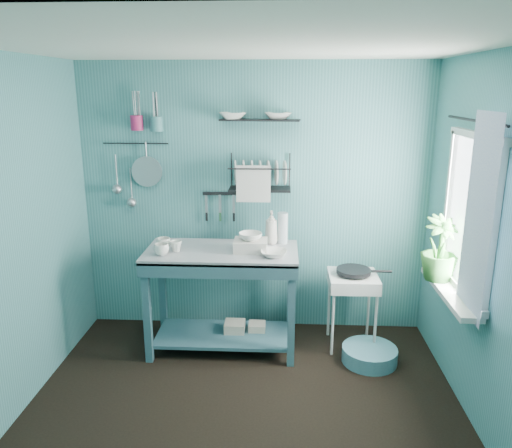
{
  "coord_description": "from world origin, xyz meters",
  "views": [
    {
      "loc": [
        0.25,
        -3.03,
        2.26
      ],
      "look_at": [
        0.05,
        0.85,
        1.2
      ],
      "focal_mm": 35.0,
      "sensor_mm": 36.0,
      "label": 1
    }
  ],
  "objects_px": {
    "dish_rack": "(260,172)",
    "utensil_cup_teal": "(157,124)",
    "potted_plant": "(440,248)",
    "water_bottle": "(283,228)",
    "frying_pan": "(354,271)",
    "floor_basin": "(369,355)",
    "hotplate_stand": "(351,310)",
    "utensil_cup_magenta": "(137,123)",
    "wash_tub": "(251,245)",
    "mug_mid": "(176,246)",
    "colander": "(147,171)",
    "storage_tin_large": "(235,333)",
    "mug_right": "(164,244)",
    "mug_left": "(162,249)",
    "storage_tin_small": "(257,333)",
    "soap_bottle": "(271,227)",
    "work_counter": "(223,300)"
  },
  "relations": [
    {
      "from": "dish_rack",
      "to": "utensil_cup_teal",
      "type": "xyz_separation_m",
      "value": [
        -0.92,
        0.05,
        0.42
      ]
    },
    {
      "from": "potted_plant",
      "to": "water_bottle",
      "type": "bearing_deg",
      "value": 154.28
    },
    {
      "from": "frying_pan",
      "to": "floor_basin",
      "type": "distance_m",
      "value": 0.72
    },
    {
      "from": "hotplate_stand",
      "to": "dish_rack",
      "type": "relative_size",
      "value": 1.24
    },
    {
      "from": "frying_pan",
      "to": "utensil_cup_magenta",
      "type": "distance_m",
      "value": 2.32
    },
    {
      "from": "potted_plant",
      "to": "wash_tub",
      "type": "bearing_deg",
      "value": 167.07
    },
    {
      "from": "mug_mid",
      "to": "dish_rack",
      "type": "bearing_deg",
      "value": 31.21
    },
    {
      "from": "hotplate_stand",
      "to": "colander",
      "type": "relative_size",
      "value": 2.43
    },
    {
      "from": "wash_tub",
      "to": "potted_plant",
      "type": "height_order",
      "value": "potted_plant"
    },
    {
      "from": "mug_mid",
      "to": "water_bottle",
      "type": "height_order",
      "value": "water_bottle"
    },
    {
      "from": "colander",
      "to": "frying_pan",
      "type": "bearing_deg",
      "value": -10.35
    },
    {
      "from": "water_bottle",
      "to": "colander",
      "type": "bearing_deg",
      "value": 170.08
    },
    {
      "from": "utensil_cup_teal",
      "to": "storage_tin_large",
      "type": "xyz_separation_m",
      "value": [
        0.71,
        -0.36,
        -1.84
      ]
    },
    {
      "from": "mug_right",
      "to": "utensil_cup_magenta",
      "type": "xyz_separation_m",
      "value": [
        -0.29,
        0.41,
        0.99
      ]
    },
    {
      "from": "mug_left",
      "to": "mug_mid",
      "type": "distance_m",
      "value": 0.14
    },
    {
      "from": "mug_mid",
      "to": "hotplate_stand",
      "type": "distance_m",
      "value": 1.66
    },
    {
      "from": "storage_tin_small",
      "to": "floor_basin",
      "type": "relative_size",
      "value": 0.43
    },
    {
      "from": "wash_tub",
      "to": "soap_bottle",
      "type": "relative_size",
      "value": 0.94
    },
    {
      "from": "utensil_cup_magenta",
      "to": "colander",
      "type": "relative_size",
      "value": 0.46
    },
    {
      "from": "water_bottle",
      "to": "storage_tin_small",
      "type": "distance_m",
      "value": 1.0
    },
    {
      "from": "dish_rack",
      "to": "utensil_cup_magenta",
      "type": "bearing_deg",
      "value": -177.8
    },
    {
      "from": "wash_tub",
      "to": "frying_pan",
      "type": "bearing_deg",
      "value": 7.39
    },
    {
      "from": "mug_left",
      "to": "utensil_cup_teal",
      "type": "height_order",
      "value": "utensil_cup_teal"
    },
    {
      "from": "mug_right",
      "to": "floor_basin",
      "type": "bearing_deg",
      "value": -6.07
    },
    {
      "from": "mug_left",
      "to": "utensil_cup_teal",
      "type": "relative_size",
      "value": 0.95
    },
    {
      "from": "water_bottle",
      "to": "storage_tin_small",
      "type": "relative_size",
      "value": 1.4
    },
    {
      "from": "frying_pan",
      "to": "utensil_cup_teal",
      "type": "bearing_deg",
      "value": 169.91
    },
    {
      "from": "mug_left",
      "to": "storage_tin_small",
      "type": "distance_m",
      "value": 1.19
    },
    {
      "from": "floor_basin",
      "to": "wash_tub",
      "type": "bearing_deg",
      "value": 170.65
    },
    {
      "from": "water_bottle",
      "to": "storage_tin_small",
      "type": "xyz_separation_m",
      "value": [
        -0.22,
        -0.14,
        -0.96
      ]
    },
    {
      "from": "frying_pan",
      "to": "colander",
      "type": "xyz_separation_m",
      "value": [
        -1.88,
        0.34,
        0.8
      ]
    },
    {
      "from": "utensil_cup_teal",
      "to": "potted_plant",
      "type": "bearing_deg",
      "value": -18.2
    },
    {
      "from": "wash_tub",
      "to": "storage_tin_small",
      "type": "xyz_separation_m",
      "value": [
        0.05,
        0.1,
        -0.87
      ]
    },
    {
      "from": "wash_tub",
      "to": "floor_basin",
      "type": "relative_size",
      "value": 0.6
    },
    {
      "from": "wash_tub",
      "to": "storage_tin_small",
      "type": "distance_m",
      "value": 0.88
    },
    {
      "from": "hotplate_stand",
      "to": "potted_plant",
      "type": "xyz_separation_m",
      "value": [
        0.57,
        -0.45,
        0.74
      ]
    },
    {
      "from": "colander",
      "to": "floor_basin",
      "type": "distance_m",
      "value": 2.56
    },
    {
      "from": "wash_tub",
      "to": "soap_bottle",
      "type": "height_order",
      "value": "soap_bottle"
    },
    {
      "from": "hotplate_stand",
      "to": "dish_rack",
      "type": "distance_m",
      "value": 1.48
    },
    {
      "from": "work_counter",
      "to": "mug_mid",
      "type": "height_order",
      "value": "mug_mid"
    },
    {
      "from": "floor_basin",
      "to": "utensil_cup_magenta",
      "type": "bearing_deg",
      "value": 163.85
    },
    {
      "from": "wash_tub",
      "to": "hotplate_stand",
      "type": "xyz_separation_m",
      "value": [
        0.9,
        0.12,
        -0.63
      ]
    },
    {
      "from": "work_counter",
      "to": "mug_left",
      "type": "height_order",
      "value": "mug_left"
    },
    {
      "from": "water_bottle",
      "to": "storage_tin_small",
      "type": "height_order",
      "value": "water_bottle"
    },
    {
      "from": "wash_tub",
      "to": "storage_tin_large",
      "type": "xyz_separation_m",
      "value": [
        -0.15,
        0.07,
        -0.86
      ]
    },
    {
      "from": "wash_tub",
      "to": "utensil_cup_magenta",
      "type": "height_order",
      "value": "utensil_cup_magenta"
    },
    {
      "from": "work_counter",
      "to": "utensil_cup_teal",
      "type": "bearing_deg",
      "value": 134.6
    },
    {
      "from": "wash_tub",
      "to": "dish_rack",
      "type": "xyz_separation_m",
      "value": [
        0.06,
        0.38,
        0.56
      ]
    },
    {
      "from": "storage_tin_large",
      "to": "mug_right",
      "type": "bearing_deg",
      "value": -175.24
    },
    {
      "from": "utensil_cup_magenta",
      "to": "potted_plant",
      "type": "height_order",
      "value": "utensil_cup_magenta"
    }
  ]
}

